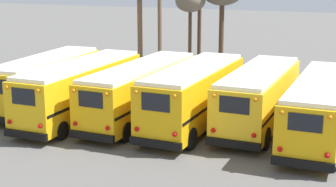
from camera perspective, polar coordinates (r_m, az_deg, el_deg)
The scene contains 10 objects.
ground_plane at distance 27.95m, azimuth -0.18°, elevation -3.28°, with size 160.00×160.00×0.00m, color #5B5956.
school_bus_0 at distance 31.63m, azimuth -13.32°, elevation 1.44°, with size 2.96×9.67×3.06m.
school_bus_1 at distance 28.90m, azimuth -9.57°, elevation 0.58°, with size 2.60×10.16×3.15m.
school_bus_2 at distance 28.35m, azimuth -2.97°, elevation 0.43°, with size 2.80×10.51×3.06m.
school_bus_3 at distance 26.93m, azimuth 2.93°, elevation -0.05°, with size 2.86×9.76×3.25m.
school_bus_4 at distance 27.24m, azimuth 10.06°, elevation -0.25°, with size 2.79×9.58×3.10m.
school_bus_5 at distance 26.00m, azimuth 16.50°, elevation -1.38°, with size 2.70×10.48×3.00m.
utility_pole at distance 39.37m, azimuth -0.92°, elevation 8.86°, with size 1.80×0.32×9.49m.
bare_tree_2 at distance 43.70m, azimuth 2.49°, elevation 10.08°, with size 2.52×2.52×6.51m.
fence_line at distance 34.58m, azimuth 4.53°, elevation 1.64°, with size 23.91×0.06×1.42m.
Camera 1 is at (10.09, -24.78, 8.10)m, focal length 55.00 mm.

